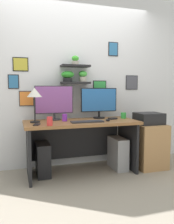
{
  "coord_description": "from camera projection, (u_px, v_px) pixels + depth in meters",
  "views": [
    {
      "loc": [
        -0.88,
        -3.08,
        1.2
      ],
      "look_at": [
        0.1,
        0.05,
        0.87
      ],
      "focal_mm": 36.92,
      "sensor_mm": 36.0,
      "label": 1
    }
  ],
  "objects": [
    {
      "name": "monitor_right",
      "position": [
        99.0,
        102.0,
        3.52
      ],
      "size": [
        0.57,
        0.18,
        0.46
      ],
      "color": "black",
      "rests_on": "desk"
    },
    {
      "name": "computer_tower_left",
      "position": [
        43.0,
        159.0,
        3.2
      ],
      "size": [
        0.18,
        0.4,
        0.45
      ],
      "primitive_type": "cube",
      "color": "black",
      "rests_on": "ground"
    },
    {
      "name": "back_wall_assembly",
      "position": [
        73.0,
        79.0,
        3.59
      ],
      "size": [
        4.4,
        0.24,
        2.7
      ],
      "color": "silver",
      "rests_on": "ground"
    },
    {
      "name": "cell_phone",
      "position": [
        37.0,
        125.0,
        2.87
      ],
      "size": [
        0.11,
        0.15,
        0.01
      ],
      "primitive_type": "cube",
      "rotation": [
        0.0,
        0.0,
        -0.29
      ],
      "color": "black",
      "rests_on": "desk"
    },
    {
      "name": "drawer_cabinet",
      "position": [
        148.0,
        145.0,
        3.54
      ],
      "size": [
        0.44,
        0.5,
        0.67
      ],
      "primitive_type": "cube",
      "color": "tan",
      "rests_on": "ground"
    },
    {
      "name": "printer",
      "position": [
        149.0,
        118.0,
        3.5
      ],
      "size": [
        0.38,
        0.34,
        0.17
      ],
      "primitive_type": "cube",
      "color": "black",
      "rests_on": "drawer_cabinet"
    },
    {
      "name": "scissors_tray",
      "position": [
        113.0,
        119.0,
        3.41
      ],
      "size": [
        0.14,
        0.11,
        0.02
      ],
      "primitive_type": "cube",
      "rotation": [
        0.0,
        0.0,
        0.23
      ],
      "color": "black",
      "rests_on": "desk"
    },
    {
      "name": "desk_lamp",
      "position": [
        34.0,
        95.0,
        3.03
      ],
      "size": [
        0.2,
        0.2,
        0.46
      ],
      "color": "black",
      "rests_on": "desk"
    },
    {
      "name": "desk",
      "position": [
        80.0,
        135.0,
        3.31
      ],
      "size": [
        1.58,
        0.68,
        0.75
      ],
      "color": "brown",
      "rests_on": "ground"
    },
    {
      "name": "keyboard",
      "position": [
        87.0,
        122.0,
        3.1
      ],
      "size": [
        0.44,
        0.14,
        0.02
      ],
      "primitive_type": "cube",
      "color": "#2D2D33",
      "rests_on": "desk"
    },
    {
      "name": "computer_mouse",
      "position": [
        108.0,
        120.0,
        3.2
      ],
      "size": [
        0.06,
        0.09,
        0.03
      ],
      "primitive_type": "ellipsoid",
      "color": "black",
      "rests_on": "desk"
    },
    {
      "name": "water_cup",
      "position": [
        50.0,
        121.0,
        2.82
      ],
      "size": [
        0.07,
        0.07,
        0.11
      ],
      "primitive_type": "cylinder",
      "color": "red",
      "rests_on": "desk"
    },
    {
      "name": "pen_cup",
      "position": [
        65.0,
        118.0,
        3.21
      ],
      "size": [
        0.07,
        0.07,
        0.1
      ],
      "primitive_type": "cylinder",
      "color": "purple",
      "rests_on": "desk"
    },
    {
      "name": "ground_plane",
      "position": [
        81.0,
        173.0,
        3.31
      ],
      "size": [
        8.0,
        8.0,
        0.0
      ],
      "primitive_type": "plane",
      "color": "gray"
    },
    {
      "name": "coffee_mug",
      "position": [
        123.0,
        115.0,
        3.51
      ],
      "size": [
        0.08,
        0.08,
        0.09
      ],
      "primitive_type": "cylinder",
      "color": "green",
      "rests_on": "desk"
    },
    {
      "name": "monitor_left",
      "position": [
        54.0,
        101.0,
        3.31
      ],
      "size": [
        0.55,
        0.18,
        0.49
      ],
      "color": "#2D2D33",
      "rests_on": "desk"
    },
    {
      "name": "computer_tower_right",
      "position": [
        118.0,
        153.0,
        3.47
      ],
      "size": [
        0.18,
        0.4,
        0.47
      ],
      "primitive_type": "cube",
      "color": "#99999E",
      "rests_on": "ground"
    }
  ]
}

